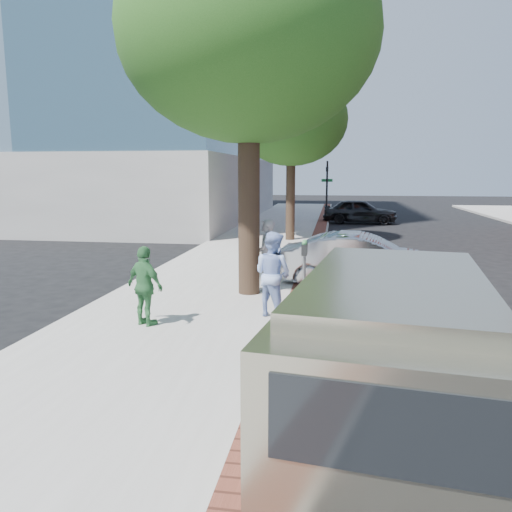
% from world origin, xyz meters
% --- Properties ---
extents(ground, '(120.00, 120.00, 0.00)m').
position_xyz_m(ground, '(0.00, 0.00, 0.00)').
color(ground, black).
rests_on(ground, ground).
extents(sidewalk, '(5.00, 60.00, 0.15)m').
position_xyz_m(sidewalk, '(-1.50, 8.00, 0.07)').
color(sidewalk, '#9E9991').
rests_on(sidewalk, ground).
extents(brick_strip, '(0.60, 60.00, 0.01)m').
position_xyz_m(brick_strip, '(0.70, 8.00, 0.15)').
color(brick_strip, brown).
rests_on(brick_strip, sidewalk).
extents(curb, '(0.10, 60.00, 0.15)m').
position_xyz_m(curb, '(1.05, 8.00, 0.07)').
color(curb, gray).
rests_on(curb, ground).
extents(office_tower, '(18.00, 22.00, 24.00)m').
position_xyz_m(office_tower, '(-13.00, 22.00, 12.00)').
color(office_tower, slate).
rests_on(office_tower, ground).
extents(office_base, '(18.20, 22.20, 4.00)m').
position_xyz_m(office_base, '(-13.00, 22.00, 2.00)').
color(office_base, gray).
rests_on(office_base, ground).
extents(signal_near, '(0.70, 0.15, 3.80)m').
position_xyz_m(signal_near, '(0.90, 22.00, 2.25)').
color(signal_near, black).
rests_on(signal_near, ground).
extents(tree_near, '(6.00, 6.00, 8.51)m').
position_xyz_m(tree_near, '(-0.60, 1.90, 6.17)').
color(tree_near, black).
rests_on(tree_near, sidewalk).
extents(tree_far, '(4.80, 4.80, 7.14)m').
position_xyz_m(tree_far, '(-0.50, 12.00, 5.30)').
color(tree_far, black).
rests_on(tree_far, sidewalk).
extents(parking_meter, '(0.12, 0.32, 1.47)m').
position_xyz_m(parking_meter, '(0.81, 0.89, 1.21)').
color(parking_meter, gray).
rests_on(parking_meter, sidewalk).
extents(person_gray, '(0.43, 0.66, 1.79)m').
position_xyz_m(person_gray, '(-0.23, 2.24, 1.04)').
color(person_gray, '#9E9DA2').
rests_on(person_gray, sidewalk).
extents(person_officer, '(1.07, 1.01, 1.75)m').
position_xyz_m(person_officer, '(0.22, 0.04, 1.03)').
color(person_officer, '#97B2EA').
rests_on(person_officer, sidewalk).
extents(person_green, '(0.98, 0.75, 1.55)m').
position_xyz_m(person_green, '(-2.12, -1.02, 0.93)').
color(person_green, '#387B42').
rests_on(person_green, sidewalk).
extents(sedan_silver, '(4.58, 1.95, 1.47)m').
position_xyz_m(sedan_silver, '(2.21, 3.50, 0.73)').
color(sedan_silver, '#A3A6AA').
rests_on(sedan_silver, ground).
extents(bg_car, '(4.52, 2.04, 1.51)m').
position_xyz_m(bg_car, '(2.95, 21.19, 0.75)').
color(bg_car, black).
rests_on(bg_car, ground).
extents(van, '(2.73, 5.58, 1.98)m').
position_xyz_m(van, '(2.19, -3.94, 1.08)').
color(van, gray).
rests_on(van, ground).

